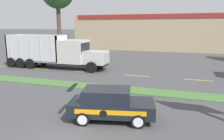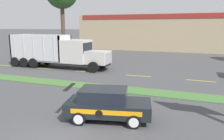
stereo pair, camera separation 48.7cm
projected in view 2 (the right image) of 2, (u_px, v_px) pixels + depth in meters
grass_verge at (120, 89)px, 15.89m from camera, size 120.00×1.63×0.06m
centre_line_1 at (4, 65)px, 25.73m from camera, size 2.40×0.14×0.01m
centre_line_2 at (42, 68)px, 23.91m from camera, size 2.40×0.14×0.01m
centre_line_3 at (86, 72)px, 22.08m from camera, size 2.40×0.14×0.01m
centre_line_4 at (138, 76)px, 20.26m from camera, size 2.40×0.14×0.01m
centre_line_5 at (201, 81)px, 18.44m from camera, size 2.40×0.14×0.01m
dump_truck_lead at (66, 53)px, 23.70m from camera, size 11.55×2.74×3.60m
rally_car at (107, 104)px, 10.65m from camera, size 4.37×2.58×1.61m
store_building_backdrop at (169, 32)px, 44.09m from camera, size 34.21×12.10×6.73m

